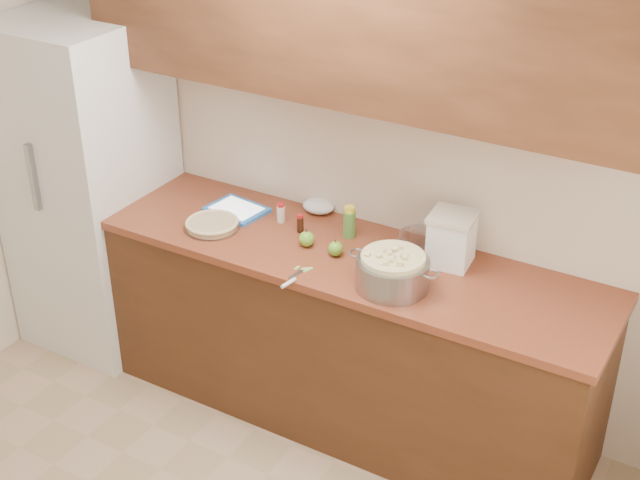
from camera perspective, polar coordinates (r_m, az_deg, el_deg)
The scene contains 20 objects.
room_shell at distance 2.90m, azimuth -14.00°, elevation -6.49°, with size 3.60×3.60×3.60m.
counter_run at distance 4.34m, azimuth 0.61°, elevation -5.79°, with size 2.64×0.68×0.92m.
upper_cabinets at distance 3.82m, azimuth 1.92°, elevation 14.04°, with size 2.60×0.34×0.70m, color brown.
fridge at distance 4.87m, azimuth -14.47°, elevation 3.35°, with size 0.70×0.70×1.80m, color silver.
pie at distance 4.28m, azimuth -6.93°, elevation 0.99°, with size 0.26×0.26×0.04m.
colander at distance 3.78m, azimuth 4.66°, elevation -2.05°, with size 0.42×0.31×0.16m.
flour_canister at distance 3.96m, azimuth 8.41°, elevation 0.09°, with size 0.22×0.22×0.24m.
tablet at distance 4.43m, azimuth -5.35°, elevation 1.94°, with size 0.31×0.25×0.02m.
paring_knife at distance 3.83m, azimuth -1.96°, elevation -2.68°, with size 0.05×0.18×0.02m.
lemon_bottle at distance 4.16m, azimuth 1.90°, elevation 1.15°, with size 0.06×0.06×0.16m.
cinnamon_shaker at distance 4.30m, azimuth -2.51°, elevation 1.75°, with size 0.04×0.04×0.10m.
vanilla_bottle at distance 4.21m, azimuth -1.27°, elevation 1.05°, with size 0.03×0.03×0.09m.
mixing_bowl at distance 4.09m, azimuth 6.48°, elevation -0.08°, with size 0.21×0.21×0.08m.
paper_towel at distance 4.39m, azimuth -0.11°, elevation 2.19°, with size 0.16×0.13×0.07m, color white.
apple_left at distance 4.09m, azimuth -0.87°, elevation 0.07°, with size 0.07×0.07×0.09m.
apple_center at distance 4.02m, azimuth 1.00°, elevation -0.56°, with size 0.07×0.07×0.08m.
peel_a at distance 3.94m, azimuth -1.48°, elevation -1.80°, with size 0.03×0.01×0.00m, color #94C25E.
peel_b at distance 3.93m, azimuth -0.84°, elevation -1.85°, with size 0.05×0.02×0.00m, color #94C25E.
peel_c at distance 3.98m, azimuth 2.87°, elevation -1.50°, with size 0.04×0.02×0.00m, color #94C25E.
peel_d at distance 3.91m, azimuth -0.90°, elevation -2.00°, with size 0.03×0.01×0.00m, color #94C25E.
Camera 1 is at (1.75, -1.62, 2.95)m, focal length 50.00 mm.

